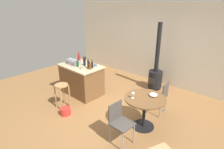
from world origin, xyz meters
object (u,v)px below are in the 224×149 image
Objects in this scene: folding_chair_near at (120,120)px; cup_1 at (95,65)px; kitchen_island at (82,79)px; bottle_5 at (84,62)px; bottle_3 at (88,64)px; bottle_4 at (92,65)px; toolbox at (73,62)px; bottle_1 at (79,57)px; bottle_2 at (90,66)px; serving_bowl at (153,95)px; wine_glass at (133,94)px; wood_stove at (156,74)px; plastic_bucket at (66,111)px; dining_table at (145,105)px; bottle_0 at (78,63)px; cup_0 at (82,67)px; folding_chair_far at (160,95)px; wooden_stool at (62,91)px.

folding_chair_near is 7.80× the size of cup_1.
kitchen_island is 0.57m from bottle_5.
bottle_3 is 0.11m from bottle_4.
bottle_3 is (0.58, 0.10, 0.04)m from toolbox.
bottle_2 is (0.84, -0.29, -0.03)m from bottle_1.
serving_bowl is at bearing 2.16° from bottle_2.
bottle_4 is 0.17m from cup_1.
wine_glass reaches higher than folding_chair_near.
wood_stove reaches higher than bottle_3.
folding_chair_near is 3.31× the size of plastic_bucket.
dining_table is at bearing -4.32° from bottle_3.
wood_stove is 2.30m from bottle_5.
toolbox is at bearing 169.70° from bottle_0.
wine_glass is (-0.19, -0.19, 0.29)m from dining_table.
bottle_3 is 1.91× the size of wine_glass.
bottle_1 is 1.64× the size of serving_bowl.
cup_0 reaches higher than dining_table.
bottle_2 is 0.13m from bottle_3.
folding_chair_far is at bearing 17.60° from bottle_0.
cup_1 is (0.06, 0.22, -0.06)m from bottle_3.
kitchen_island is 1.50× the size of folding_chair_near.
plastic_bucket is (0.56, -0.91, -0.93)m from bottle_0.
wooden_stool is at bearing -160.21° from dining_table.
bottle_5 reaches higher than serving_bowl.
kitchen_island is 0.61× the size of wood_stove.
plastic_bucket is at bearing -173.84° from folding_chair_near.
wood_stove is (1.25, 2.68, 0.01)m from wooden_stool.
wine_glass is at bearing -8.55° from kitchen_island.
bottle_0 reaches higher than cup_0.
cup_1 is at bearing 162.45° from wine_glass.
bottle_0 is 2.41m from serving_bowl.
cup_1 is (-1.13, -1.56, 0.45)m from wood_stove.
serving_bowl is at bearing 78.33° from folding_chair_near.
bottle_3 reaches higher than folding_chair_near.
wooden_stool is at bearing -144.50° from folding_chair_far.
dining_table is 2.81m from bottle_1.
wine_glass is (1.83, -0.35, -0.16)m from bottle_3.
folding_chair_near is 2.92m from bottle_1.
dining_table is 3.30× the size of bottle_5.
wood_stove is 2.20m from bottle_3.
folding_chair_far is at bearing 78.97° from wine_glass.
bottle_0 is (-2.29, -0.73, 0.49)m from folding_chair_far.
folding_chair_near is at bearing -30.63° from cup_1.
wine_glass is (2.08, -0.41, -0.16)m from bottle_5.
bottle_2 is (-1.90, 0.11, 0.43)m from dining_table.
kitchen_island is at bearing -135.76° from bottle_5.
plastic_bucket is at bearing -52.49° from bottle_1.
plastic_bucket is (0.16, -1.02, -0.91)m from bottle_2.
bottle_1 is at bearing 112.57° from toolbox.
wine_glass reaches higher than folding_chair_far.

